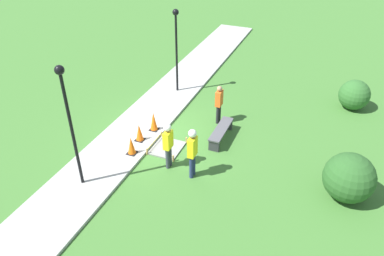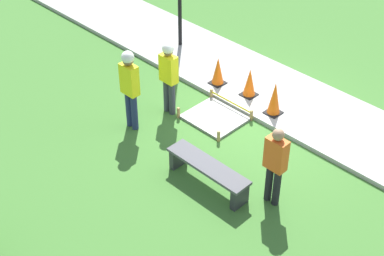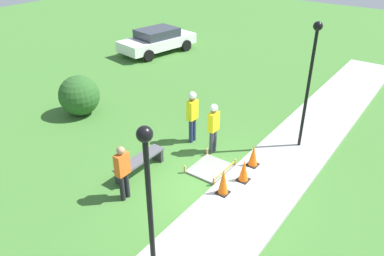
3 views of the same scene
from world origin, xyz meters
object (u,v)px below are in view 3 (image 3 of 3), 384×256
object	(u,v)px
traffic_cone_near_patch	(223,181)
worker_assistant	(213,124)
parked_car_white	(157,40)
lamppost_far	(149,193)
traffic_cone_sidewalk_edge	(253,156)
worker_supervisor	(192,112)
bystander_in_orange_shirt	(123,170)
traffic_cone_far_patch	(244,170)
lamppost_near	(311,69)
park_bench	(140,162)

from	to	relation	value
traffic_cone_near_patch	worker_assistant	xyz separation A→B (m)	(1.77, 1.50, 0.55)
parked_car_white	lamppost_far	bearing A→B (deg)	-129.07
traffic_cone_sidewalk_edge	worker_supervisor	xyz separation A→B (m)	(0.22, 2.48, 0.69)
traffic_cone_near_patch	parked_car_white	bearing A→B (deg)	48.26
traffic_cone_sidewalk_edge	bystander_in_orange_shirt	distance (m)	4.05
worker_assistant	parked_car_white	world-z (taller)	worker_assistant
traffic_cone_far_patch	lamppost_far	world-z (taller)	lamppost_far
traffic_cone_near_patch	worker_supervisor	bearing A→B (deg)	51.75
traffic_cone_near_patch	worker_supervisor	distance (m)	3.19
traffic_cone_sidewalk_edge	worker_assistant	xyz separation A→B (m)	(0.06, 1.52, 0.60)
worker_supervisor	traffic_cone_far_patch	bearing A→B (deg)	-112.32
traffic_cone_far_patch	lamppost_near	bearing A→B (deg)	-11.07
traffic_cone_near_patch	traffic_cone_sidewalk_edge	bearing A→B (deg)	-0.81
traffic_cone_sidewalk_edge	bystander_in_orange_shirt	world-z (taller)	bystander_in_orange_shirt
lamppost_near	parked_car_white	size ratio (longest dim) A/B	0.86
park_bench	worker_assistant	world-z (taller)	worker_assistant
worker_assistant	lamppost_near	bearing A→B (deg)	-48.77
traffic_cone_far_patch	worker_supervisor	xyz separation A→B (m)	(1.08, 2.62, 0.69)
traffic_cone_near_patch	park_bench	size ratio (longest dim) A/B	0.44
traffic_cone_far_patch	lamppost_near	size ratio (longest dim) A/B	0.17
worker_supervisor	lamppost_far	world-z (taller)	lamppost_far
traffic_cone_near_patch	traffic_cone_far_patch	bearing A→B (deg)	-11.22
park_bench	lamppost_near	bearing A→B (deg)	-38.54
park_bench	bystander_in_orange_shirt	xyz separation A→B (m)	(-1.16, -0.51, 0.59)
lamppost_near	traffic_cone_sidewalk_edge	bearing A→B (deg)	160.63
traffic_cone_near_patch	worker_supervisor	xyz separation A→B (m)	(1.93, 2.45, 0.64)
traffic_cone_sidewalk_edge	traffic_cone_near_patch	bearing A→B (deg)	179.19
traffic_cone_sidewalk_edge	lamppost_far	world-z (taller)	lamppost_far
worker_assistant	lamppost_near	distance (m)	3.44
bystander_in_orange_shirt	lamppost_near	bearing A→B (deg)	-28.01
traffic_cone_sidewalk_edge	park_bench	distance (m)	3.48
traffic_cone_sidewalk_edge	worker_supervisor	size ratio (longest dim) A/B	0.37
worker_supervisor	lamppost_near	distance (m)	4.01
lamppost_near	worker_assistant	bearing A→B (deg)	131.23
traffic_cone_far_patch	park_bench	world-z (taller)	traffic_cone_far_patch
worker_supervisor	lamppost_near	world-z (taller)	lamppost_near
park_bench	worker_assistant	size ratio (longest dim) A/B	1.04
traffic_cone_sidewalk_edge	parked_car_white	world-z (taller)	parked_car_white
traffic_cone_sidewalk_edge	lamppost_near	xyz separation A→B (m)	(2.01, -0.71, 2.35)
traffic_cone_sidewalk_edge	lamppost_near	bearing A→B (deg)	-19.37
worker_supervisor	lamppost_near	size ratio (longest dim) A/B	0.45
traffic_cone_near_patch	bystander_in_orange_shirt	xyz separation A→B (m)	(-1.67, 2.14, 0.45)
worker_supervisor	worker_assistant	bearing A→B (deg)	-99.58
traffic_cone_far_patch	worker_assistant	distance (m)	1.99
parked_car_white	traffic_cone_far_patch	bearing A→B (deg)	-117.92
traffic_cone_near_patch	worker_assistant	distance (m)	2.38
worker_supervisor	lamppost_near	bearing A→B (deg)	-60.64
worker_assistant	traffic_cone_sidewalk_edge	bearing A→B (deg)	-92.19
traffic_cone_near_patch	parked_car_white	size ratio (longest dim) A/B	0.17
traffic_cone_far_patch	park_bench	xyz separation A→B (m)	(-1.37, 2.82, -0.09)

